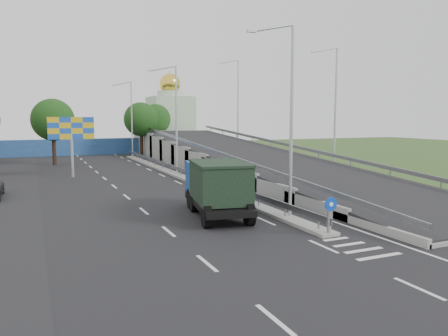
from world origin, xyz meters
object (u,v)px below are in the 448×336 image
church (170,118)px  dump_truck (216,185)px  lamp_post_far (130,115)px  billboard (71,132)px  lamp_post_near (289,111)px  sign_bollard (330,215)px  lamp_post_mid (174,114)px

church → dump_truck: size_ratio=1.87×
lamp_post_far → billboard: size_ratio=1.83×
church → dump_truck: bearing=-104.1°
lamp_post_far → church: church is taller
lamp_post_far → lamp_post_near: bearing=-90.0°
sign_bollard → lamp_post_far: bearing=89.9°
lamp_post_near → billboard: 23.87m
church → billboard: church is taller
lamp_post_near → dump_truck: (-3.08, 2.46, -4.10)m
lamp_post_near → lamp_post_far: 40.00m
lamp_post_near → lamp_post_mid: 20.00m
dump_truck → sign_bollard: bearing=-54.3°
lamp_post_near → church: bearing=79.6°
billboard → lamp_post_mid: bearing=-12.4°
lamp_post_mid → billboard: size_ratio=1.83×
lamp_post_near → billboard: bearing=112.5°
lamp_post_near → lamp_post_mid: size_ratio=1.00×
lamp_post_near → lamp_post_far: bearing=90.0°
lamp_post_near → church: (9.89, 54.00, -0.50)m
billboard → dump_truck: size_ratio=0.75×
sign_bollard → lamp_post_mid: size_ratio=0.17×
lamp_post_mid → dump_truck: 18.27m
sign_bollard → church: 58.84m
lamp_post_mid → sign_bollard: bearing=-90.3°
sign_bollard → billboard: size_ratio=0.30×
lamp_post_mid → church: 35.41m
lamp_post_mid → lamp_post_far: 20.00m
sign_bollard → church: church is taller
lamp_post_mid → billboard: bearing=167.6°
sign_bollard → dump_truck: bearing=115.3°
lamp_post_near → dump_truck: lamp_post_near is taller
lamp_post_mid → church: church is taller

